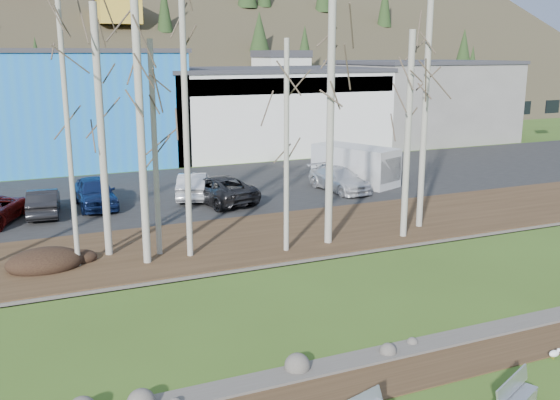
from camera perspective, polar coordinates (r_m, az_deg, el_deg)
name	(u,v)px	position (r m, az deg, el deg)	size (l,w,h in m)	color
dirt_strip	(378,379)	(16.52, 8.96, -15.83)	(80.00, 1.80, 0.03)	#382616
near_bank_rocks	(358,362)	(17.27, 7.12, -14.45)	(80.00, 0.80, 0.50)	#47423D
river	(293,306)	(20.54, 1.19, -9.65)	(80.00, 8.00, 0.90)	black
far_bank_rocks	(248,267)	(24.07, -2.95, -6.15)	(80.00, 0.80, 0.46)	#47423D
far_bank	(221,243)	(26.91, -5.39, -3.90)	(80.00, 7.00, 0.15)	#382616
parking_lot	(164,193)	(36.71, -10.60, 0.59)	(80.00, 14.00, 0.14)	black
building_blue	(34,107)	(49.13, -21.56, 7.90)	(20.40, 12.24, 8.30)	#2279C7
building_white	(263,109)	(53.05, -1.53, 8.34)	(18.36, 12.24, 6.80)	silver
building_grey	(420,100)	(60.91, 12.71, 8.90)	(14.28, 12.24, 7.30)	slate
bench_intact	(514,397)	(15.71, 20.58, -16.53)	(1.72, 1.14, 0.84)	#AFB1B4
seagull	(555,353)	(18.74, 23.81, -12.70)	(0.39, 0.18, 0.28)	gold
dirt_mound	(45,261)	(25.07, -20.72, -5.20)	(2.79, 1.97, 0.55)	black
birch_1	(66,109)	(23.82, -18.97, 7.90)	(0.19, 0.19, 11.82)	#BBB9AA
birch_2	(101,134)	(24.95, -16.02, 5.85)	(0.29, 0.29, 9.69)	#BBB9AA
birch_3	(186,127)	(24.08, -8.60, 6.61)	(0.23, 0.23, 10.22)	#BBB9AA
birch_4	(141,131)	(23.55, -12.61, 6.22)	(0.29, 0.29, 10.17)	#BBB9AA
birch_5	(155,150)	(24.62, -11.37, 4.48)	(0.22, 0.22, 8.38)	#BBB9AA
birch_6	(286,148)	(24.61, 0.60, 4.77)	(0.21, 0.21, 8.41)	#BBB9AA
birch_7	(331,105)	(25.58, 4.65, 8.65)	(0.31, 0.31, 11.61)	#BBB9AA
birch_8	(408,136)	(27.14, 11.60, 5.71)	(0.28, 0.28, 8.80)	#BBB9AA
birch_9	(426,101)	(28.80, 13.16, 8.78)	(0.28, 0.28, 11.51)	#BBB9AA
car_1	(43,202)	(32.98, -20.81, -0.18)	(1.42, 4.08, 1.35)	black
car_3	(95,192)	(33.85, -16.54, 0.68)	(1.86, 4.62, 1.58)	#11204C
car_4	(193,185)	(34.84, -7.94, 1.34)	(1.52, 4.37, 1.44)	silver
car_5	(217,189)	(33.68, -5.77, 1.02)	(2.45, 5.31, 1.48)	#242426
car_6	(339,179)	(36.52, 5.45, 1.90)	(1.90, 4.67, 1.36)	silver
van_white	(358,165)	(38.49, 7.15, 3.16)	(4.05, 5.71, 2.31)	silver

